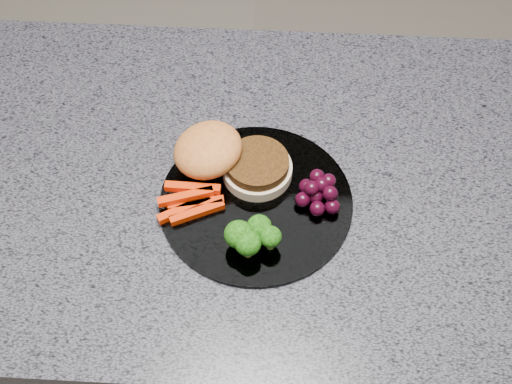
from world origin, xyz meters
The scene contains 7 objects.
island_cabinet centered at (0.00, 0.00, 0.43)m, with size 1.20×0.60×0.86m, color brown.
countertop centered at (0.00, 0.00, 0.88)m, with size 1.20×0.60×0.04m, color #51505B.
plate centered at (0.09, -0.04, 0.90)m, with size 0.26×0.26×0.01m, color white.
burger centered at (0.04, 0.01, 0.93)m, with size 0.17×0.11×0.05m.
carrot_sticks centered at (0.00, -0.05, 0.91)m, with size 0.09×0.07×0.02m.
broccoli centered at (0.08, -0.11, 0.93)m, with size 0.07×0.06×0.04m.
grape_bunch centered at (0.17, -0.03, 0.92)m, with size 0.06×0.06×0.04m.
Camera 1 is at (0.12, -0.58, 1.69)m, focal length 50.00 mm.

